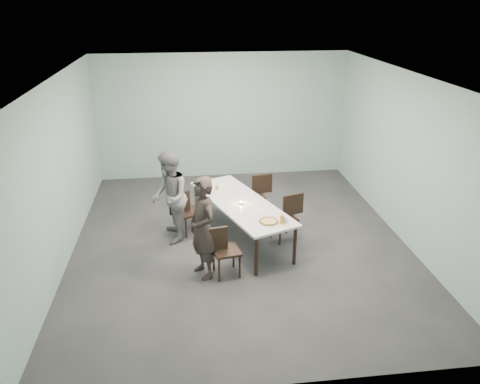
{
  "coord_description": "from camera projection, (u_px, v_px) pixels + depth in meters",
  "views": [
    {
      "loc": [
        -0.92,
        -7.57,
        4.21
      ],
      "look_at": [
        0.0,
        -0.03,
        1.0
      ],
      "focal_mm": 35.0,
      "sensor_mm": 36.0,
      "label": 1
    }
  ],
  "objects": [
    {
      "name": "amber_tumbler",
      "position": [
        217.0,
        187.0,
        9.0
      ],
      "size": [
        0.07,
        0.07,
        0.08
      ],
      "primitive_type": "cylinder",
      "color": "gold",
      "rests_on": "table"
    },
    {
      "name": "ground",
      "position": [
        240.0,
        241.0,
        8.66
      ],
      "size": [
        7.0,
        7.0,
        0.0
      ],
      "primitive_type": "plane",
      "color": "#333335",
      "rests_on": "ground"
    },
    {
      "name": "chair_near_right",
      "position": [
        288.0,
        214.0,
        8.57
      ],
      "size": [
        0.65,
        0.53,
        0.87
      ],
      "rotation": [
        0.0,
        0.0,
        3.47
      ],
      "color": "black",
      "rests_on": "ground"
    },
    {
      "name": "diner_far",
      "position": [
        170.0,
        197.0,
        8.4
      ],
      "size": [
        0.7,
        0.87,
        1.7
      ],
      "primitive_type": "imported",
      "rotation": [
        0.0,
        0.0,
        -1.5
      ],
      "color": "slate",
      "rests_on": "ground"
    },
    {
      "name": "chair_far_left",
      "position": [
        185.0,
        209.0,
        8.75
      ],
      "size": [
        0.65,
        0.56,
        0.87
      ],
      "rotation": [
        0.0,
        0.0,
        0.47
      ],
      "color": "black",
      "rests_on": "ground"
    },
    {
      "name": "diner_near",
      "position": [
        203.0,
        228.0,
        7.3
      ],
      "size": [
        0.62,
        0.73,
        1.69
      ],
      "primitive_type": "imported",
      "rotation": [
        0.0,
        0.0,
        -1.15
      ],
      "color": "black",
      "rests_on": "ground"
    },
    {
      "name": "beer_glass",
      "position": [
        282.0,
        219.0,
        7.64
      ],
      "size": [
        0.08,
        0.08,
        0.15
      ],
      "primitive_type": "cylinder",
      "color": "gold",
      "rests_on": "table"
    },
    {
      "name": "menu",
      "position": [
        217.0,
        187.0,
        9.11
      ],
      "size": [
        0.36,
        0.31,
        0.01
      ],
      "primitive_type": "cube",
      "rotation": [
        0.0,
        0.0,
        0.37
      ],
      "color": "silver",
      "rests_on": "table"
    },
    {
      "name": "tealight",
      "position": [
        241.0,
        203.0,
        8.37
      ],
      "size": [
        0.06,
        0.06,
        0.05
      ],
      "color": "silver",
      "rests_on": "table"
    },
    {
      "name": "chair_near_left",
      "position": [
        221.0,
        248.0,
        7.43
      ],
      "size": [
        0.64,
        0.49,
        0.87
      ],
      "rotation": [
        0.0,
        0.0,
        0.19
      ],
      "color": "black",
      "rests_on": "ground"
    },
    {
      "name": "table",
      "position": [
        241.0,
        205.0,
        8.49
      ],
      "size": [
        1.77,
        2.75,
        0.75
      ],
      "rotation": [
        0.0,
        0.0,
        0.37
      ],
      "color": "white",
      "rests_on": "ground"
    },
    {
      "name": "chair_far_right",
      "position": [
        257.0,
        192.0,
        9.53
      ],
      "size": [
        0.64,
        0.48,
        0.87
      ],
      "rotation": [
        0.0,
        0.0,
        3.29
      ],
      "color": "black",
      "rests_on": "ground"
    },
    {
      "name": "side_plate",
      "position": [
        261.0,
        211.0,
        8.11
      ],
      "size": [
        0.18,
        0.18,
        0.01
      ],
      "primitive_type": "cylinder",
      "color": "white",
      "rests_on": "table"
    },
    {
      "name": "water_tumbler",
      "position": [
        285.0,
        220.0,
        7.7
      ],
      "size": [
        0.08,
        0.08,
        0.09
      ],
      "primitive_type": "cylinder",
      "color": "silver",
      "rests_on": "table"
    },
    {
      "name": "pizza",
      "position": [
        269.0,
        221.0,
        7.69
      ],
      "size": [
        0.34,
        0.34,
        0.04
      ],
      "color": "white",
      "rests_on": "table"
    },
    {
      "name": "room_shell",
      "position": [
        240.0,
        135.0,
        7.87
      ],
      "size": [
        6.02,
        7.02,
        3.01
      ],
      "color": "#96BDB7",
      "rests_on": "ground"
    }
  ]
}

